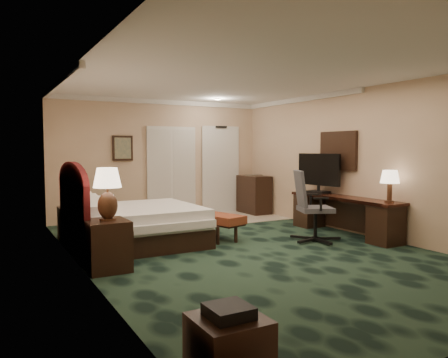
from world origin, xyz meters
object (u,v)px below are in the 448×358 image
minibar (254,195)px  side_table (229,354)px  nightstand_near (107,245)px  lamp_near (107,194)px  bed (137,226)px  desk (344,216)px  lamp_far (75,188)px  nightstand_far (73,224)px  desk_chair (316,206)px  bed_bench (212,225)px  tv (319,173)px

minibar → side_table: bearing=-124.2°
nightstand_near → lamp_near: lamp_near is taller
bed → lamp_near: 1.66m
desk → lamp_far: bearing=156.5°
desk → nightstand_near: bearing=-176.7°
nightstand_far → lamp_near: lamp_near is taller
lamp_near → bed: bearing=58.4°
nightstand_near → nightstand_far: (-0.04, 2.20, -0.04)m
nightstand_near → desk_chair: bearing=0.7°
bed_bench → nightstand_near: bearing=-167.9°
bed → lamp_far: (-0.81, 0.90, 0.58)m
lamp_near → bed_bench: bearing=29.0°
side_table → nightstand_near: bearing=89.6°
bed → tv: bearing=-4.9°
bed → nightstand_far: bed is taller
desk → tv: (0.01, 0.71, 0.75)m
lamp_near → side_table: 3.34m
lamp_far → side_table: (-0.03, -5.44, -0.65)m
bed → minibar: (3.61, 2.00, 0.15)m
bed_bench → desk: size_ratio=0.53×
bed → tv: tv is taller
bed → bed_bench: size_ratio=1.54×
lamp_near → bed_bench: lamp_near is taller
nightstand_near → minibar: 5.51m
desk_chair → side_table: bearing=-113.8°
nightstand_near → side_table: 3.26m
nightstand_near → tv: bearing=12.3°
lamp_far → desk: size_ratio=0.27×
bed → bed_bench: (1.35, -0.10, -0.10)m
bed → nightstand_near: size_ratio=3.02×
tv → minibar: bearing=82.1°
lamp_far → bed_bench: (2.16, -1.00, -0.68)m
nightstand_near → desk_chair: 3.58m
nightstand_near → minibar: (4.42, 3.28, 0.13)m
nightstand_far → desk_chair: desk_chair is taller
desk_chair → minibar: bearing=98.9°
bed → lamp_far: lamp_far is taller
nightstand_near → side_table: nightstand_near is taller
lamp_near → minibar: lamp_near is taller
side_table → minibar: size_ratio=0.53×
nightstand_near → lamp_far: bearing=89.9°
nightstand_far → desk_chair: size_ratio=0.47×
nightstand_near → desk_chair: (3.57, 0.04, 0.28)m
bed_bench → tv: 2.46m
nightstand_near → minibar: size_ratio=0.71×
side_table → desk: bearing=38.3°
nightstand_far → lamp_far: (0.04, -0.02, 0.61)m
nightstand_near → bed_bench: nightstand_near is taller
minibar → nightstand_near: bearing=-143.4°
lamp_near → lamp_far: bearing=90.4°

